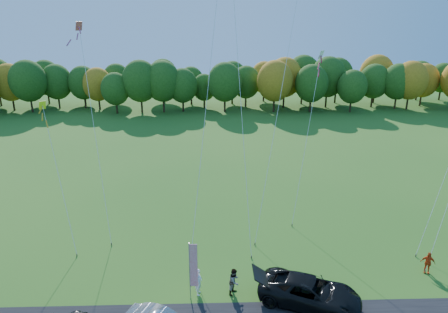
{
  "coord_description": "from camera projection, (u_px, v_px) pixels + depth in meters",
  "views": [
    {
      "loc": [
        -0.85,
        -21.04,
        16.12
      ],
      "look_at": [
        0.0,
        6.0,
        7.0
      ],
      "focal_mm": 32.0,
      "sensor_mm": 36.0,
      "label": 1
    }
  ],
  "objects": [
    {
      "name": "ground",
      "position": [
        227.0,
        292.0,
        25.1
      ],
      "size": [
        160.0,
        160.0,
        0.0
      ],
      "primitive_type": "plane",
      "color": "#245A18"
    },
    {
      "name": "tree_line",
      "position": [
        216.0,
        110.0,
        77.19
      ],
      "size": [
        116.0,
        12.0,
        10.0
      ],
      "primitive_type": null,
      "color": "#1E4711",
      "rests_on": "ground"
    },
    {
      "name": "black_suv",
      "position": [
        310.0,
        292.0,
        23.8
      ],
      "size": [
        6.64,
        4.97,
        1.68
      ],
      "primitive_type": "imported",
      "rotation": [
        0.0,
        0.0,
        1.16
      ],
      "color": "black",
      "rests_on": "ground"
    },
    {
      "name": "person_tailgate_a",
      "position": [
        198.0,
        282.0,
        24.67
      ],
      "size": [
        0.52,
        0.71,
        1.78
      ],
      "primitive_type": "imported",
      "rotation": [
        0.0,
        0.0,
        1.41
      ],
      "color": "white",
      "rests_on": "ground"
    },
    {
      "name": "person_tailgate_b",
      "position": [
        234.0,
        281.0,
        24.75
      ],
      "size": [
        0.98,
        1.05,
        1.73
      ],
      "primitive_type": "imported",
      "rotation": [
        0.0,
        0.0,
        1.07
      ],
      "color": "gray",
      "rests_on": "ground"
    },
    {
      "name": "person_east",
      "position": [
        428.0,
        263.0,
        26.82
      ],
      "size": [
        0.99,
        0.68,
        1.56
      ],
      "primitive_type": "imported",
      "rotation": [
        0.0,
        0.0,
        -0.37
      ],
      "color": "#CE4213",
      "rests_on": "ground"
    },
    {
      "name": "feather_flag",
      "position": [
        193.0,
        265.0,
        23.83
      ],
      "size": [
        0.51,
        0.07,
        3.86
      ],
      "color": "#999999",
      "rests_on": "ground"
    },
    {
      "name": "kite_delta_blue",
      "position": [
        238.0,
        56.0,
        28.85
      ],
      "size": [
        3.54,
        10.38,
        27.29
      ],
      "color": "#4C3F33",
      "rests_on": "ground"
    },
    {
      "name": "kite_parafoil_orange",
      "position": [
        284.0,
        74.0,
        32.85
      ],
      "size": [
        7.46,
        13.7,
        24.48
      ],
      "color": "#4C3F33",
      "rests_on": "ground"
    },
    {
      "name": "kite_delta_red",
      "position": [
        209.0,
        80.0,
        28.34
      ],
      "size": [
        4.12,
        10.95,
        25.04
      ],
      "color": "#4C3F33",
      "rests_on": "ground"
    },
    {
      "name": "kite_diamond_yellow",
      "position": [
        59.0,
        176.0,
        30.04
      ],
      "size": [
        3.94,
        6.39,
        10.65
      ],
      "color": "#4C3F33",
      "rests_on": "ground"
    },
    {
      "name": "kite_diamond_white",
      "position": [
        307.0,
        137.0,
        34.01
      ],
      "size": [
        3.7,
        6.79,
        14.19
      ],
      "color": "#4C3F33",
      "rests_on": "ground"
    },
    {
      "name": "kite_diamond_pink",
      "position": [
        95.0,
        131.0,
        31.23
      ],
      "size": [
        3.53,
        7.9,
        16.52
      ],
      "color": "#4C3F33",
      "rests_on": "ground"
    }
  ]
}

